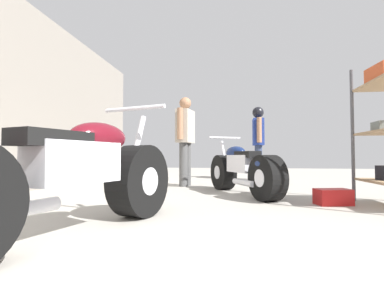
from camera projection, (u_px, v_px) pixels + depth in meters
ground_plane at (194, 198)px, 3.71m from camera, size 18.21×18.21×0.00m
garage_partition_left at (12, 93)px, 4.13m from camera, size 0.08×8.35×2.91m
motorcycle_maroon_cruiser at (70, 177)px, 1.89m from camera, size 0.92×2.08×0.99m
motorcycle_black_naked at (243, 170)px, 4.03m from camera, size 1.00×1.73×0.85m
mechanic_in_blue at (185, 136)px, 5.23m from camera, size 0.31×0.65×1.62m
mechanic_with_helmet at (258, 136)px, 6.52m from camera, size 0.26×0.65×1.66m
red_toolbox at (333, 197)px, 3.20m from camera, size 0.41×0.29×0.18m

